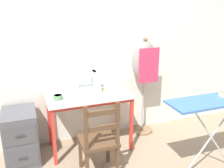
# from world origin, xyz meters

# --- Properties ---
(ground_plane) EXTENTS (14.00, 14.00, 0.00)m
(ground_plane) POSITION_xyz_m (0.00, 0.00, 0.00)
(ground_plane) COLOR gray
(wall_back) EXTENTS (10.00, 0.05, 2.55)m
(wall_back) POSITION_xyz_m (0.00, 0.61, 1.27)
(wall_back) COLOR silver
(wall_back) RESTS_ON ground_plane
(sewing_table) EXTENTS (1.07, 0.54, 0.75)m
(sewing_table) POSITION_xyz_m (0.00, 0.26, 0.65)
(sewing_table) COLOR silver
(sewing_table) RESTS_ON ground_plane
(sewing_machine) EXTENTS (0.34, 0.18, 0.31)m
(sewing_machine) POSITION_xyz_m (0.02, 0.37, 0.89)
(sewing_machine) COLOR silver
(sewing_machine) RESTS_ON sewing_table
(fabric_bowl) EXTENTS (0.12, 0.12, 0.06)m
(fabric_bowl) POSITION_xyz_m (-0.39, 0.24, 0.78)
(fabric_bowl) COLOR #56895B
(fabric_bowl) RESTS_ON sewing_table
(scissors) EXTENTS (0.12, 0.05, 0.01)m
(scissors) POSITION_xyz_m (0.42, 0.11, 0.75)
(scissors) COLOR silver
(scissors) RESTS_ON sewing_table
(thread_spool_near_machine) EXTENTS (0.03, 0.03, 0.03)m
(thread_spool_near_machine) POSITION_xyz_m (0.21, 0.35, 0.77)
(thread_spool_near_machine) COLOR yellow
(thread_spool_near_machine) RESTS_ON sewing_table
(wooden_chair) EXTENTS (0.40, 0.38, 0.91)m
(wooden_chair) POSITION_xyz_m (-0.05, -0.30, 0.42)
(wooden_chair) COLOR #513823
(wooden_chair) RESTS_ON ground_plane
(filing_cabinet) EXTENTS (0.39, 0.52, 0.65)m
(filing_cabinet) POSITION_xyz_m (-0.86, 0.28, 0.32)
(filing_cabinet) COLOR #4C4C51
(filing_cabinet) RESTS_ON ground_plane
(dress_form) EXTENTS (0.35, 0.32, 1.41)m
(dress_form) POSITION_xyz_m (0.86, 0.44, 1.02)
(dress_form) COLOR #846647
(dress_form) RESTS_ON ground_plane
(ironing_board) EXTENTS (1.09, 0.35, 0.89)m
(ironing_board) POSITION_xyz_m (1.15, -0.66, 0.83)
(ironing_board) COLOR #3D6BAD
(ironing_board) RESTS_ON ground_plane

